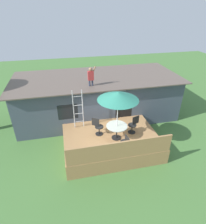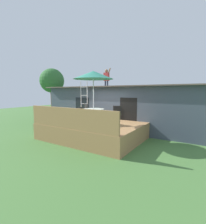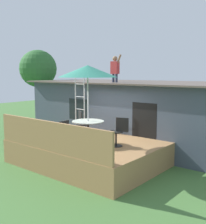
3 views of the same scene
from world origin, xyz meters
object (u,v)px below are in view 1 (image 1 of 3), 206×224
object	(u,v)px
step_ladder	(78,109)
patio_umbrella	(118,96)
patio_chair_right	(133,125)
person_figure	(91,75)
patio_table	(117,128)
patio_chair_near	(125,143)
patio_chair_left	(98,126)

from	to	relation	value
step_ladder	patio_umbrella	bearing A→B (deg)	-39.40
step_ladder	patio_chair_right	distance (m)	3.00
step_ladder	person_figure	world-z (taller)	person_figure
patio_table	patio_chair_right	bearing A→B (deg)	17.38
patio_chair_near	patio_chair_left	bearing A→B (deg)	24.70
patio_chair_right	patio_chair_near	world-z (taller)	same
person_figure	patio_table	bearing A→B (deg)	-72.28
step_ladder	patio_chair_left	xyz separation A→B (m)	(0.88, -0.86, -0.64)
patio_umbrella	patio_chair_near	size ratio (longest dim) A/B	2.76
patio_umbrella	patio_chair_right	world-z (taller)	patio_umbrella
step_ladder	patio_chair_near	bearing A→B (deg)	-53.31
patio_umbrella	patio_chair_left	distance (m)	2.14
step_ladder	patio_chair_right	bearing A→B (deg)	-22.07
patio_umbrella	patio_chair_right	xyz separation A→B (m)	(0.99, 0.31, -1.89)
patio_chair_left	patio_chair_right	xyz separation A→B (m)	(1.84, -0.24, 0.00)
patio_umbrella	patio_chair_left	xyz separation A→B (m)	(-0.84, 0.55, -1.89)
patio_table	patio_chair_near	world-z (taller)	patio_chair_near
patio_chair_left	patio_chair_near	distance (m)	1.86
patio_umbrella	patio_chair_right	size ratio (longest dim) A/B	2.76
patio_table	patio_chair_near	size ratio (longest dim) A/B	1.13
person_figure	patio_chair_right	bearing A→B (deg)	-50.93
patio_umbrella	patio_chair_near	world-z (taller)	patio_umbrella
patio_umbrella	patio_chair_near	distance (m)	2.16
step_ladder	person_figure	size ratio (longest dim) A/B	1.98
person_figure	patio_chair_right	distance (m)	3.53
patio_table	patio_umbrella	bearing A→B (deg)	0.00
patio_umbrella	step_ladder	bearing A→B (deg)	140.60
patio_umbrella	step_ladder	world-z (taller)	patio_umbrella
patio_umbrella	patio_chair_left	bearing A→B (deg)	146.66
person_figure	patio_chair_near	xyz separation A→B (m)	(0.92, -3.58, -2.06)
patio_chair_right	patio_chair_near	size ratio (longest dim) A/B	1.00
person_figure	patio_umbrella	bearing A→B (deg)	-72.28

